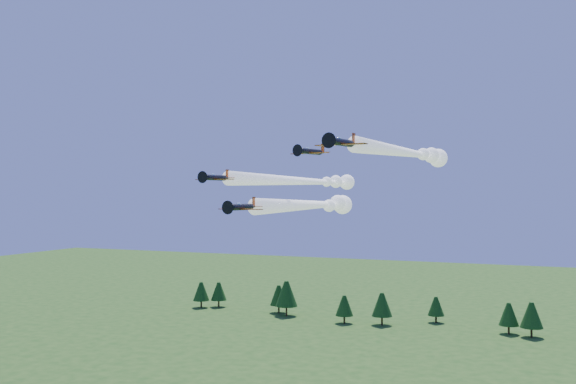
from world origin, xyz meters
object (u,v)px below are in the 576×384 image
at_px(plane_lead, 314,205).
at_px(plane_left, 306,181).
at_px(plane_slot, 311,152).
at_px(plane_right, 408,153).

bearing_deg(plane_lead, plane_left, 120.35).
xyz_separation_m(plane_left, plane_slot, (11.93, -28.65, 4.28)).
xyz_separation_m(plane_left, plane_right, (24.96, -13.47, 4.67)).
relative_size(plane_lead, plane_slot, 5.42).
relative_size(plane_right, plane_slot, 6.09).
height_order(plane_lead, plane_left, plane_left).
height_order(plane_left, plane_right, plane_right).
relative_size(plane_lead, plane_left, 0.70).
bearing_deg(plane_lead, plane_right, 33.36).
bearing_deg(plane_left, plane_lead, -59.27).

